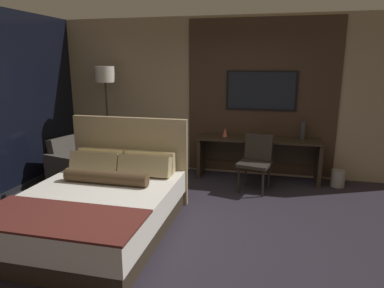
% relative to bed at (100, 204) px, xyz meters
% --- Properties ---
extents(ground_plane, '(16.00, 16.00, 0.00)m').
position_rel_bed_xyz_m(ground_plane, '(1.07, 0.03, -0.33)').
color(ground_plane, '#28232D').
extents(wall_back_tv_panel, '(7.20, 0.09, 2.80)m').
position_rel_bed_xyz_m(wall_back_tv_panel, '(1.18, 2.63, 1.07)').
color(wall_back_tv_panel, tan).
rests_on(wall_back_tv_panel, ground_plane).
extents(bed, '(1.73, 2.20, 1.25)m').
position_rel_bed_xyz_m(bed, '(0.00, 0.00, 0.00)').
color(bed, '#33281E').
rests_on(bed, ground_plane).
extents(desk, '(2.08, 0.50, 0.74)m').
position_rel_bed_xyz_m(desk, '(1.79, 2.35, 0.19)').
color(desk, '#2D2319').
rests_on(desk, ground_plane).
extents(tv, '(1.21, 0.04, 0.68)m').
position_rel_bed_xyz_m(tv, '(1.79, 2.55, 1.21)').
color(tv, black).
extents(desk_chair, '(0.57, 0.57, 0.90)m').
position_rel_bed_xyz_m(desk_chair, '(1.79, 1.81, 0.21)').
color(desk_chair, '#28231E').
rests_on(desk_chair, ground_plane).
extents(armchair_by_window, '(0.87, 0.89, 0.78)m').
position_rel_bed_xyz_m(armchair_by_window, '(-1.20, 1.41, -0.06)').
color(armchair_by_window, '#47423D').
rests_on(armchair_by_window, ground_plane).
extents(floor_lamp, '(0.34, 0.34, 1.94)m').
position_rel_bed_xyz_m(floor_lamp, '(-0.95, 2.17, 1.32)').
color(floor_lamp, '#282623').
rests_on(floor_lamp, ground_plane).
extents(vase_tall, '(0.08, 0.08, 0.31)m').
position_rel_bed_xyz_m(vase_tall, '(2.52, 2.42, 0.57)').
color(vase_tall, '#333338').
rests_on(vase_tall, desk).
extents(vase_short, '(0.10, 0.10, 0.15)m').
position_rel_bed_xyz_m(vase_short, '(1.21, 2.34, 0.49)').
color(vase_short, '#B2563D').
rests_on(vase_short, desk).
extents(book, '(0.23, 0.16, 0.03)m').
position_rel_bed_xyz_m(book, '(1.90, 2.30, 0.43)').
color(book, '#332D28').
rests_on(book, desk).
extents(waste_bin, '(0.22, 0.22, 0.28)m').
position_rel_bed_xyz_m(waste_bin, '(3.12, 2.26, -0.19)').
color(waste_bin, gray).
rests_on(waste_bin, ground_plane).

